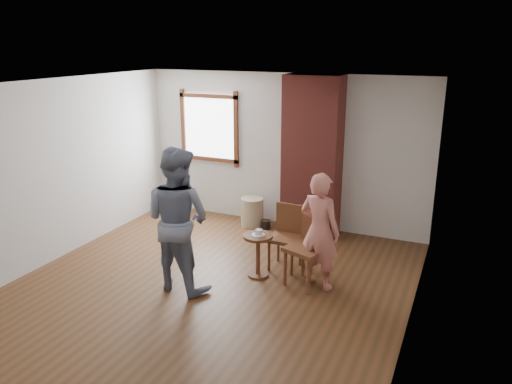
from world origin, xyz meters
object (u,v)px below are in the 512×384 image
at_px(side_table, 258,249).
at_px(person_pink, 320,231).
at_px(stoneware_crock, 252,212).
at_px(dining_chair_right, 311,243).
at_px(man, 178,219).
at_px(dining_chair_left, 287,233).

bearing_deg(side_table, person_pink, 3.15).
distance_m(side_table, person_pink, 0.91).
bearing_deg(stoneware_crock, dining_chair_right, -46.36).
xyz_separation_m(stoneware_crock, man, (0.06, -2.44, 0.69)).
height_order(dining_chair_left, side_table, dining_chair_left).
height_order(man, person_pink, man).
xyz_separation_m(dining_chair_left, side_table, (-0.25, -0.45, -0.10)).
relative_size(stoneware_crock, man, 0.27).
height_order(dining_chair_right, side_table, dining_chair_right).
bearing_deg(man, person_pink, -148.81).
bearing_deg(dining_chair_right, stoneware_crock, 152.77).
height_order(dining_chair_left, man, man).
distance_m(stoneware_crock, dining_chair_right, 2.31).
bearing_deg(dining_chair_right, dining_chair_left, 160.99).
xyz_separation_m(stoneware_crock, person_pink, (1.70, -1.70, 0.52)).
distance_m(stoneware_crock, man, 2.53).
xyz_separation_m(stoneware_crock, side_table, (0.87, -1.75, 0.15)).
height_order(stoneware_crock, man, man).
height_order(stoneware_crock, dining_chair_left, dining_chair_left).
height_order(dining_chair_left, person_pink, person_pink).
relative_size(dining_chair_left, dining_chair_right, 0.88).
bearing_deg(dining_chair_left, dining_chair_right, -37.04).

